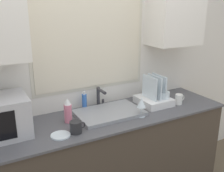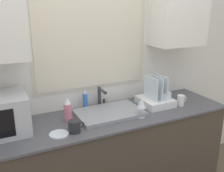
% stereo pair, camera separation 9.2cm
% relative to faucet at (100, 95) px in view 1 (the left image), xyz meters
% --- Properties ---
extents(countertop, '(2.30, 0.63, 0.92)m').
position_rel_faucet_xyz_m(countertop, '(-0.05, -0.22, -0.58)').
color(countertop, '#42382D').
rests_on(countertop, ground_plane).
extents(wall_back, '(6.00, 0.38, 2.60)m').
position_rel_faucet_xyz_m(wall_back, '(-0.05, 0.07, 0.38)').
color(wall_back, silver).
rests_on(wall_back, ground_plane).
extents(sink_basin, '(0.58, 0.39, 0.03)m').
position_rel_faucet_xyz_m(sink_basin, '(-0.01, -0.20, -0.10)').
color(sink_basin, gray).
rests_on(sink_basin, countertop).
extents(faucet, '(0.08, 0.16, 0.19)m').
position_rel_faucet_xyz_m(faucet, '(0.00, 0.00, 0.00)').
color(faucet, '#333338').
rests_on(faucet, countertop).
extents(dish_rack, '(0.29, 0.31, 0.29)m').
position_rel_faucet_xyz_m(dish_rack, '(0.50, -0.20, -0.04)').
color(dish_rack, white).
rests_on(dish_rack, countertop).
extents(spray_bottle, '(0.06, 0.06, 0.21)m').
position_rel_faucet_xyz_m(spray_bottle, '(-0.38, -0.18, -0.01)').
color(spray_bottle, '#D8728C').
rests_on(spray_bottle, countertop).
extents(soap_bottle, '(0.04, 0.04, 0.17)m').
position_rel_faucet_xyz_m(soap_bottle, '(-0.15, 0.01, -0.04)').
color(soap_bottle, blue).
rests_on(soap_bottle, countertop).
extents(mug_near_sink, '(0.13, 0.09, 0.09)m').
position_rel_faucet_xyz_m(mug_near_sink, '(-0.39, -0.39, -0.07)').
color(mug_near_sink, '#262628').
rests_on(mug_near_sink, countertop).
extents(wine_glass, '(0.08, 0.08, 0.17)m').
position_rel_faucet_xyz_m(wine_glass, '(0.22, -0.38, 0.01)').
color(wine_glass, silver).
rests_on(wine_glass, countertop).
extents(mug_by_rack, '(0.11, 0.07, 0.10)m').
position_rel_faucet_xyz_m(mug_by_rack, '(0.71, -0.31, -0.06)').
color(mug_by_rack, white).
rests_on(mug_by_rack, countertop).
extents(small_plate, '(0.15, 0.15, 0.01)m').
position_rel_faucet_xyz_m(small_plate, '(-0.52, -0.38, -0.11)').
color(small_plate, silver).
rests_on(small_plate, countertop).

